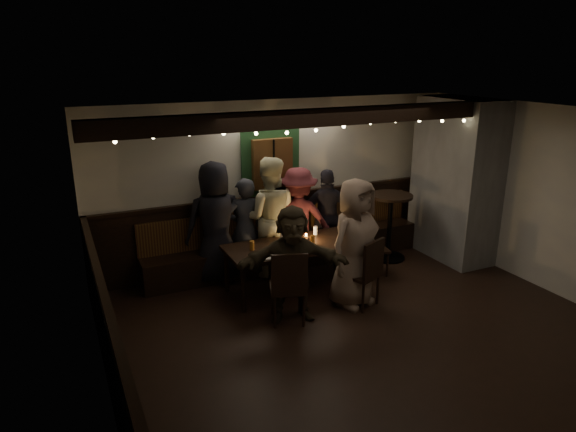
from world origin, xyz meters
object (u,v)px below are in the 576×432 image
high_top (390,218)px  person_c (269,217)px  chair_near_right (366,269)px  person_b (245,229)px  chair_end (369,244)px  person_a (216,223)px  person_f (292,264)px  person_d (298,219)px  dining_table (294,248)px  chair_near_left (289,283)px  person_g (355,243)px  person_e (327,217)px

high_top → person_c: person_c is taller
chair_near_right → person_b: person_b is taller
chair_end → person_a: size_ratio=0.48×
person_b → person_f: (0.09, -1.45, -0.02)m
high_top → person_b: (-2.40, 0.30, 0.08)m
person_b → person_d: size_ratio=0.95×
dining_table → person_c: size_ratio=1.06×
chair_near_left → person_a: (-0.41, 1.63, 0.35)m
chair_near_left → person_b: bearing=89.2°
dining_table → person_g: bearing=-53.9°
person_a → person_c: (0.80, -0.10, 0.01)m
chair_near_right → person_b: (-1.10, 1.58, 0.23)m
person_c → person_e: size_ratio=1.18×
dining_table → chair_near_right: (0.64, -0.88, -0.09)m
chair_end → person_d: bearing=142.8°
person_a → dining_table: bearing=143.7°
chair_near_right → high_top: (1.29, 1.29, 0.15)m
chair_end → person_d: (-0.88, 0.67, 0.32)m
person_f → chair_near_right: bearing=10.2°
high_top → chair_near_right: bearing=-135.1°
person_e → person_f: 1.93m
person_a → person_d: person_a is taller
chair_end → person_e: bearing=116.1°
chair_near_left → person_g: 1.08m
chair_near_right → chair_end: size_ratio=1.10×
person_c → person_f: bearing=100.4°
chair_end → person_e: person_e is taller
high_top → person_g: person_g is taller
chair_near_left → person_a: size_ratio=0.54×
chair_near_right → person_e: (0.28, 1.57, 0.23)m
person_a → person_d: size_ratio=1.11×
chair_near_left → chair_end: (1.75, 0.86, -0.06)m
high_top → person_f: person_f is taller
dining_table → person_b: (-0.47, 0.71, 0.14)m
chair_near_left → person_e: (1.41, 1.56, 0.22)m
person_d → chair_near_left: bearing=76.6°
high_top → person_e: 1.05m
person_d → person_g: (0.15, -1.39, 0.06)m
dining_table → chair_end: size_ratio=2.23×
high_top → person_b: bearing=173.0°
person_a → person_b: 0.45m
chair_near_left → person_d: bearing=60.3°
person_b → person_f: bearing=101.7°
person_g → person_a: bearing=115.2°
chair_near_left → person_a: person_a is taller
person_a → high_top: bearing=177.0°
chair_near_right → person_c: 1.75m
chair_near_right → chair_near_left: bearing=179.5°
person_e → person_c: bearing=20.2°
dining_table → person_d: person_d is taller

